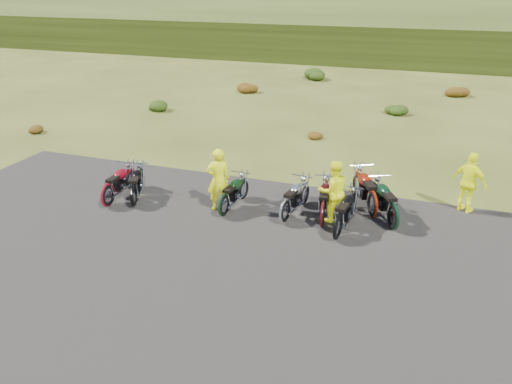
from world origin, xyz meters
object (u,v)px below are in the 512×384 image
at_px(motorcycle_7, 391,229).
at_px(motorcycle_0, 135,206).
at_px(motorcycle_3, 285,223).
at_px(person_middle, 218,181).

bearing_deg(motorcycle_7, motorcycle_0, 70.82).
relative_size(motorcycle_0, motorcycle_3, 0.96).
xyz_separation_m(motorcycle_0, person_middle, (2.49, 0.63, 0.93)).
bearing_deg(motorcycle_0, person_middle, -96.94).
bearing_deg(motorcycle_3, motorcycle_7, -69.40).
relative_size(motorcycle_3, person_middle, 1.06).
distance_m(motorcycle_0, motorcycle_7, 7.48).
relative_size(motorcycle_0, person_middle, 1.02).
xyz_separation_m(motorcycle_0, motorcycle_3, (4.55, 0.45, 0.00)).
height_order(motorcycle_0, motorcycle_3, motorcycle_3).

